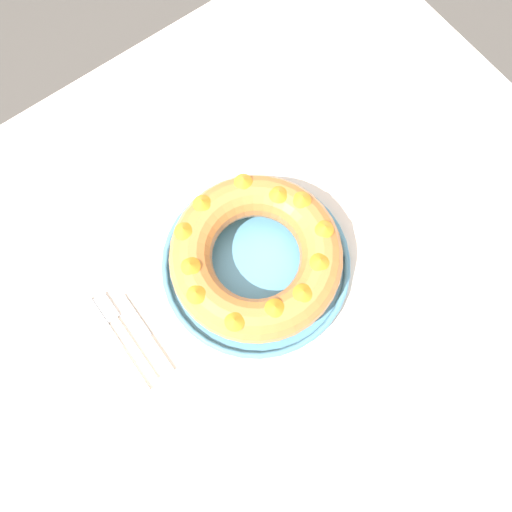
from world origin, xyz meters
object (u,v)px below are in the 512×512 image
at_px(serving_dish, 256,264).
at_px(bundt_cake, 256,256).
at_px(serving_knife, 120,351).
at_px(fork, 122,331).
at_px(cake_knife, 148,339).

relative_size(serving_dish, bundt_cake, 1.14).
bearing_deg(serving_knife, serving_dish, -2.33).
bearing_deg(serving_dish, bundt_cake, 88.48).
height_order(bundt_cake, fork, bundt_cake).
relative_size(serving_dish, serving_knife, 1.72).
bearing_deg(serving_dish, fork, 170.16).
distance_m(bundt_cake, fork, 0.28).
height_order(fork, serving_knife, serving_knife).
relative_size(serving_dish, fork, 1.86).
height_order(bundt_cake, serving_knife, bundt_cake).
distance_m(serving_dish, fork, 0.27).
height_order(serving_knife, cake_knife, same).
bearing_deg(serving_knife, cake_knife, -12.24).
bearing_deg(serving_dish, cake_knife, 178.76).
height_order(fork, cake_knife, cake_knife).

